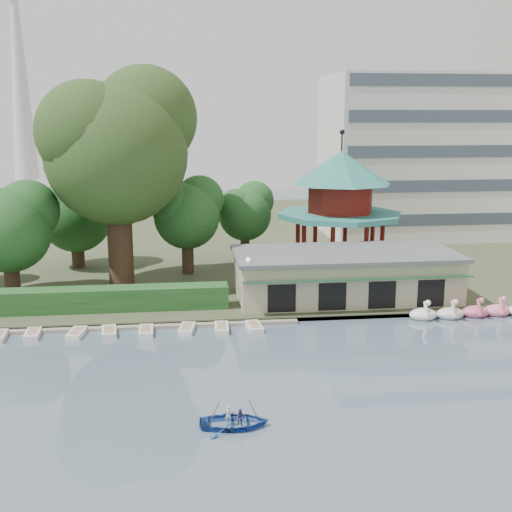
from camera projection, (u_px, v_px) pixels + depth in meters
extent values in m
plane|color=slate|center=(259.00, 431.00, 31.89)|extent=(220.00, 220.00, 0.00)
cube|color=#424930|center=(209.00, 237.00, 82.30)|extent=(220.00, 70.00, 0.40)
cube|color=gray|center=(231.00, 321.00, 48.65)|extent=(220.00, 0.60, 0.30)
cube|color=gray|center=(69.00, 328.00, 47.16)|extent=(34.00, 1.60, 0.24)
cube|color=tan|center=(345.00, 276.00, 53.93)|extent=(18.00, 8.00, 3.60)
cube|color=#595B5E|center=(345.00, 253.00, 53.52)|extent=(18.60, 8.60, 0.30)
cube|color=#194C2D|center=(359.00, 279.00, 49.59)|extent=(18.00, 1.59, 0.45)
cylinder|color=tan|center=(339.00, 263.00, 64.12)|extent=(10.40, 10.40, 1.20)
cylinder|color=#2C7C74|center=(340.00, 215.00, 63.09)|extent=(12.40, 12.40, 0.50)
cylinder|color=maroon|center=(340.00, 198.00, 62.74)|extent=(6.40, 6.40, 2.80)
cone|color=#2C7C74|center=(341.00, 168.00, 62.10)|extent=(10.00, 10.00, 3.20)
cylinder|color=black|center=(342.00, 141.00, 61.57)|extent=(0.16, 0.16, 1.80)
cube|color=silver|center=(444.00, 156.00, 81.68)|extent=(30.00, 14.00, 20.00)
cone|color=silver|center=(18.00, 55.00, 156.50)|extent=(6.00, 6.00, 60.00)
cube|color=#245724|center=(35.00, 301.00, 49.77)|extent=(30.00, 2.00, 1.80)
cylinder|color=black|center=(248.00, 286.00, 49.99)|extent=(0.12, 0.12, 4.00)
sphere|color=beige|center=(248.00, 260.00, 49.55)|extent=(0.36, 0.36, 0.36)
cylinder|color=#3A281C|center=(120.00, 234.00, 56.92)|extent=(2.23, 2.23, 9.50)
sphere|color=#304A1F|center=(116.00, 154.00, 55.43)|extent=(12.38, 12.38, 12.38)
sphere|color=#304A1F|center=(145.00, 118.00, 56.88)|extent=(9.28, 9.28, 9.28)
sphere|color=#304A1F|center=(87.00, 132.00, 53.58)|extent=(8.66, 8.66, 8.66)
cylinder|color=#3A281C|center=(11.00, 269.00, 54.47)|extent=(1.29, 1.29, 4.52)
sphere|color=#245724|center=(8.00, 230.00, 53.76)|extent=(7.17, 7.17, 7.17)
sphere|color=#245724|center=(28.00, 211.00, 54.66)|extent=(5.38, 5.38, 5.38)
cylinder|color=#3A281C|center=(188.00, 250.00, 62.03)|extent=(1.14, 1.14, 4.53)
sphere|color=#245724|center=(187.00, 216.00, 61.32)|extent=(6.32, 6.32, 6.32)
sphere|color=#245724|center=(199.00, 200.00, 62.08)|extent=(4.74, 4.74, 4.74)
sphere|color=#245724|center=(175.00, 208.00, 60.38)|extent=(4.43, 4.43, 4.43)
cylinder|color=#3A281C|center=(245.00, 243.00, 66.65)|extent=(0.98, 0.98, 4.10)
sphere|color=#245724|center=(245.00, 214.00, 66.01)|extent=(5.44, 5.44, 5.44)
sphere|color=#245724|center=(254.00, 201.00, 66.65)|extent=(4.08, 4.08, 4.08)
sphere|color=#245724|center=(236.00, 207.00, 65.19)|extent=(3.81, 3.81, 3.81)
cylinder|color=#3A281C|center=(78.00, 247.00, 64.67)|extent=(1.28, 1.28, 4.17)
sphere|color=#245724|center=(76.00, 217.00, 64.02)|extent=(7.14, 7.14, 7.14)
sphere|color=#245724|center=(91.00, 202.00, 64.94)|extent=(5.35, 5.35, 5.35)
sphere|color=#245724|center=(61.00, 209.00, 63.00)|extent=(5.00, 5.00, 5.00)
ellipsoid|color=white|center=(423.00, 315.00, 49.55)|extent=(2.16, 1.44, 0.99)
cylinder|color=white|center=(426.00, 310.00, 48.89)|extent=(0.26, 0.79, 1.29)
sphere|color=white|center=(428.00, 303.00, 48.47)|extent=(0.44, 0.44, 0.44)
ellipsoid|color=silver|center=(450.00, 314.00, 49.76)|extent=(2.16, 1.44, 0.99)
cylinder|color=silver|center=(453.00, 309.00, 49.11)|extent=(0.26, 0.79, 1.29)
sphere|color=silver|center=(456.00, 302.00, 48.68)|extent=(0.44, 0.44, 0.44)
ellipsoid|color=#E36482|center=(475.00, 312.00, 50.21)|extent=(2.16, 1.44, 0.99)
cylinder|color=#E36482|center=(479.00, 307.00, 49.56)|extent=(0.26, 0.79, 1.29)
sphere|color=#E36482|center=(482.00, 300.00, 49.13)|extent=(0.44, 0.44, 0.44)
ellipsoid|color=pink|center=(497.00, 311.00, 50.54)|extent=(2.16, 1.44, 0.99)
cylinder|color=pink|center=(501.00, 306.00, 49.89)|extent=(0.26, 0.79, 1.29)
sphere|color=pink|center=(504.00, 299.00, 49.46)|extent=(0.44, 0.44, 0.44)
cube|color=white|center=(33.00, 334.00, 45.72)|extent=(1.10, 2.34, 0.36)
cube|color=white|center=(77.00, 333.00, 45.81)|extent=(1.29, 2.41, 0.36)
cube|color=white|center=(109.00, 332.00, 46.12)|extent=(1.25, 2.40, 0.36)
cube|color=white|center=(146.00, 331.00, 46.27)|extent=(1.03, 2.31, 0.36)
cube|color=white|center=(187.00, 329.00, 46.77)|extent=(1.36, 2.43, 0.36)
cube|color=white|center=(222.00, 328.00, 46.96)|extent=(1.11, 2.34, 0.36)
cube|color=white|center=(254.00, 327.00, 47.21)|extent=(1.21, 2.38, 0.36)
imported|color=#20489A|center=(234.00, 418.00, 32.23)|extent=(5.09, 3.77, 1.02)
imported|color=silver|center=(228.00, 415.00, 32.37)|extent=(0.36, 0.25, 0.96)
imported|color=#32324F|center=(241.00, 418.00, 32.06)|extent=(0.47, 0.38, 0.93)
cylinder|color=#3A281C|center=(211.00, 422.00, 32.12)|extent=(0.94, 0.29, 2.01)
cylinder|color=#3A281C|center=(258.00, 419.00, 32.40)|extent=(0.94, 0.29, 2.01)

